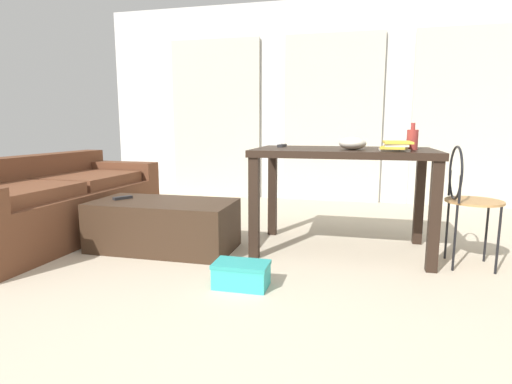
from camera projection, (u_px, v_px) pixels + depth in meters
ground_plane at (312, 250)px, 3.17m from camera, size 8.95×8.95×0.00m
wall_back at (333, 102)px, 5.14m from camera, size 6.03×0.10×2.50m
curtains at (332, 119)px, 5.10m from camera, size 4.29×0.03×2.07m
couch at (50, 205)px, 3.50m from camera, size 0.95×2.09×0.69m
coffee_table at (164, 225)px, 3.18m from camera, size 1.09×0.56×0.38m
craft_table at (343, 164)px, 3.07m from camera, size 1.31×0.77×0.79m
wire_chair at (465, 191)px, 2.75m from camera, size 0.37×0.37×0.83m
bottle_near at (412, 139)px, 2.92m from camera, size 0.08×0.08×0.19m
bowl at (353, 143)px, 2.90m from camera, size 0.19×0.19×0.09m
book_stack at (396, 146)px, 2.78m from camera, size 0.21×0.32×0.07m
tv_remote_on_table at (282, 146)px, 3.29m from camera, size 0.05×0.16×0.02m
tv_remote_primary at (123, 198)px, 3.24m from camera, size 0.12×0.15×0.02m
shoebox at (241, 274)px, 2.44m from camera, size 0.33×0.20×0.15m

